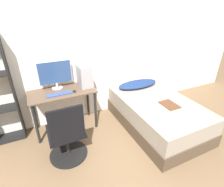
# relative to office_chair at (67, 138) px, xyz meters

# --- Properties ---
(ground_plane) EXTENTS (14.00, 14.00, 0.00)m
(ground_plane) POSITION_rel_office_chair_xyz_m (0.56, -0.41, -0.36)
(ground_plane) COLOR brown
(wall_back) EXTENTS (8.00, 0.05, 2.50)m
(wall_back) POSITION_rel_office_chair_xyz_m (0.56, 1.03, 0.89)
(wall_back) COLOR silver
(wall_back) RESTS_ON ground_plane
(desk) EXTENTS (1.10, 0.54, 0.75)m
(desk) POSITION_rel_office_chair_xyz_m (0.12, 0.74, 0.26)
(desk) COLOR brown
(desk) RESTS_ON ground_plane
(office_chair) EXTENTS (0.57, 0.57, 0.96)m
(office_chair) POSITION_rel_office_chair_xyz_m (0.00, 0.00, 0.00)
(office_chair) COLOR black
(office_chair) RESTS_ON ground_plane
(bed) EXTENTS (1.15, 1.83, 0.53)m
(bed) POSITION_rel_office_chair_xyz_m (1.65, 0.09, -0.10)
(bed) COLOR #4C3D2D
(bed) RESTS_ON ground_plane
(pillow) EXTENTS (0.87, 0.36, 0.11)m
(pillow) POSITION_rel_office_chair_xyz_m (1.65, 0.75, 0.22)
(pillow) COLOR navy
(pillow) RESTS_ON bed
(magazine) EXTENTS (0.24, 0.32, 0.01)m
(magazine) POSITION_rel_office_chair_xyz_m (1.73, -0.11, 0.18)
(magazine) COLOR #56331E
(magazine) RESTS_ON bed
(monitor) EXTENTS (0.55, 0.18, 0.48)m
(monitor) POSITION_rel_office_chair_xyz_m (0.08, 0.90, 0.65)
(monitor) COLOR #B7B7BC
(monitor) RESTS_ON desk
(keyboard) EXTENTS (0.40, 0.11, 0.02)m
(keyboard) POSITION_rel_office_chair_xyz_m (0.06, 0.63, 0.40)
(keyboard) COLOR #33477A
(keyboard) RESTS_ON desk
(pc_tower) EXTENTS (0.21, 0.35, 0.37)m
(pc_tower) POSITION_rel_office_chair_xyz_m (0.55, 0.81, 0.58)
(pc_tower) COLOR #99999E
(pc_tower) RESTS_ON desk
(mouse) EXTENTS (0.06, 0.09, 0.02)m
(mouse) POSITION_rel_office_chair_xyz_m (0.31, 0.63, 0.40)
(mouse) COLOR black
(mouse) RESTS_ON desk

